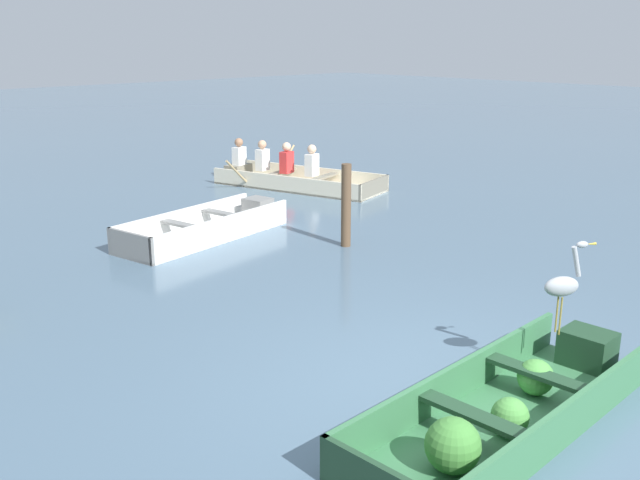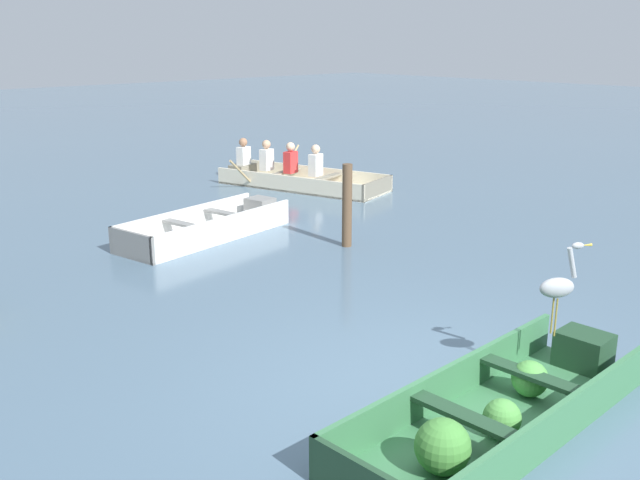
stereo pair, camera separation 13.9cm
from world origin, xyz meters
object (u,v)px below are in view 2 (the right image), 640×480
at_px(dinghy_green_foreground, 502,409).
at_px(rowboat_cream_with_crew, 293,176).
at_px(skiff_white_mid_moored, 212,227).
at_px(mooring_post, 347,206).
at_px(heron_on_dinghy, 559,285).

distance_m(dinghy_green_foreground, rowboat_cream_with_crew, 9.63).
height_order(skiff_white_mid_moored, rowboat_cream_with_crew, rowboat_cream_with_crew).
xyz_separation_m(rowboat_cream_with_crew, mooring_post, (-2.29, -3.86, 0.40)).
bearing_deg(mooring_post, heron_on_dinghy, -111.48).
relative_size(skiff_white_mid_moored, heron_on_dinghy, 3.54).
relative_size(dinghy_green_foreground, skiff_white_mid_moored, 1.08).
xyz_separation_m(heron_on_dinghy, mooring_post, (1.67, 4.24, -0.29)).
xyz_separation_m(skiff_white_mid_moored, heron_on_dinghy, (-0.56, -6.07, 0.76)).
distance_m(rowboat_cream_with_crew, heron_on_dinghy, 9.04).
bearing_deg(dinghy_green_foreground, heron_on_dinghy, 8.40).
xyz_separation_m(dinghy_green_foreground, mooring_post, (2.68, 4.39, 0.46)).
height_order(dinghy_green_foreground, mooring_post, mooring_post).
bearing_deg(mooring_post, rowboat_cream_with_crew, 59.27).
distance_m(skiff_white_mid_moored, heron_on_dinghy, 6.14).
bearing_deg(skiff_white_mid_moored, heron_on_dinghy, -95.25).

